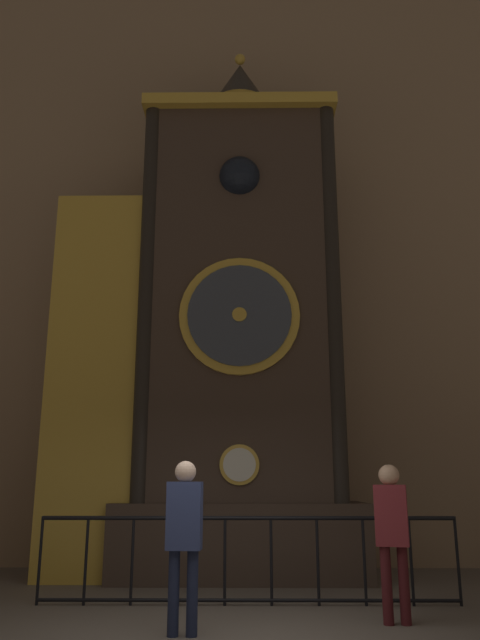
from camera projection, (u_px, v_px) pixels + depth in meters
The scene contains 5 objects.
cathedral_back_wall at pixel (227, 205), 12.59m from camera, with size 24.00×0.32×13.74m.
clock_tower at pixel (211, 334), 10.39m from camera, with size 4.96×1.79×9.25m.
railing_fence at pixel (248, 555), 7.55m from camera, with size 5.10×0.05×1.02m.
visitor_near at pixel (184, 528), 6.16m from camera, with size 0.35×0.24×1.63m.
visitor_far at pixel (392, 526), 6.64m from camera, with size 0.39×0.30×1.61m.
Camera 1 is at (0.30, -5.93, 1.42)m, focal length 35.00 mm.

